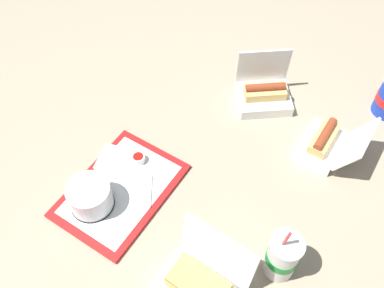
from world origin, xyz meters
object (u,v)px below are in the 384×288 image
(food_tray, at_px, (121,190))
(soda_cup_front, at_px, (282,256))
(plastic_fork, at_px, (149,191))
(clamshell_hotdog_center, at_px, (264,93))
(clamshell_hotdog_back, at_px, (326,143))
(cake_container, at_px, (90,197))
(clamshell_sandwich_left, at_px, (200,284))
(ketchup_cup, at_px, (138,158))

(food_tray, height_order, soda_cup_front, soda_cup_front)
(plastic_fork, height_order, soda_cup_front, soda_cup_front)
(plastic_fork, distance_m, soda_cup_front, 0.42)
(clamshell_hotdog_center, distance_m, clamshell_hotdog_back, 0.27)
(food_tray, xyz_separation_m, clamshell_hotdog_back, (-0.50, 0.41, 0.03))
(food_tray, height_order, cake_container, cake_container)
(plastic_fork, distance_m, clamshell_sandwich_left, 0.32)
(soda_cup_front, bearing_deg, clamshell_hotdog_center, -144.54)
(clamshell_hotdog_center, xyz_separation_m, soda_cup_front, (0.49, 0.35, 0.04))
(cake_container, distance_m, clamshell_hotdog_center, 0.67)
(cake_container, relative_size, ketchup_cup, 3.17)
(plastic_fork, height_order, clamshell_hotdog_back, clamshell_hotdog_back)
(clamshell_sandwich_left, bearing_deg, plastic_fork, -115.65)
(plastic_fork, relative_size, soda_cup_front, 0.51)
(cake_container, bearing_deg, clamshell_hotdog_back, 142.96)
(ketchup_cup, relative_size, plastic_fork, 0.36)
(clamshell_hotdog_center, xyz_separation_m, clamshell_hotdog_back, (0.07, 0.27, -0.00))
(clamshell_hotdog_center, xyz_separation_m, clamshell_sandwich_left, (0.66, 0.22, 0.00))
(clamshell_hotdog_back, bearing_deg, clamshell_hotdog_center, -104.01)
(ketchup_cup, relative_size, soda_cup_front, 0.19)
(clamshell_hotdog_back, bearing_deg, soda_cup_front, 10.85)
(clamshell_hotdog_center, relative_size, soda_cup_front, 1.07)
(clamshell_hotdog_back, height_order, soda_cup_front, soda_cup_front)
(plastic_fork, xyz_separation_m, clamshell_sandwich_left, (0.14, 0.29, 0.03))
(clamshell_hotdog_center, bearing_deg, cake_container, -14.98)
(cake_container, xyz_separation_m, soda_cup_front, (-0.16, 0.52, 0.03))
(food_tray, height_order, clamshell_hotdog_center, clamshell_hotdog_center)
(ketchup_cup, bearing_deg, plastic_fork, 57.00)
(food_tray, distance_m, ketchup_cup, 0.11)
(food_tray, distance_m, plastic_fork, 0.09)
(cake_container, xyz_separation_m, clamshell_hotdog_back, (-0.58, 0.44, -0.01))
(cake_container, bearing_deg, soda_cup_front, 107.36)
(ketchup_cup, xyz_separation_m, clamshell_sandwich_left, (0.20, 0.39, 0.02))
(clamshell_sandwich_left, relative_size, soda_cup_front, 0.98)
(cake_container, bearing_deg, clamshell_sandwich_left, 88.76)
(soda_cup_front, bearing_deg, ketchup_cup, -93.43)
(cake_container, height_order, clamshell_hotdog_center, clamshell_hotdog_center)
(food_tray, xyz_separation_m, soda_cup_front, (-0.08, 0.49, 0.07))
(food_tray, relative_size, plastic_fork, 3.54)
(cake_container, xyz_separation_m, clamshell_hotdog_center, (-0.65, 0.17, -0.01))
(clamshell_hotdog_center, bearing_deg, food_tray, -14.38)
(soda_cup_front, bearing_deg, clamshell_sandwich_left, -37.00)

